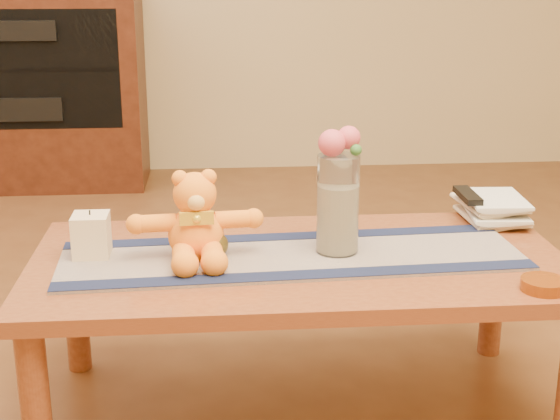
{
  "coord_description": "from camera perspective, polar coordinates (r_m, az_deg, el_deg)",
  "views": [
    {
      "loc": [
        -0.21,
        -1.98,
        1.19
      ],
      "look_at": [
        -0.05,
        0.0,
        0.58
      ],
      "focal_mm": 51.97,
      "sensor_mm": 36.0,
      "label": 1
    }
  ],
  "objects": [
    {
      "name": "persian_runner",
      "position": [
        2.12,
        0.88,
        -3.27
      ],
      "size": [
        1.22,
        0.41,
        0.01
      ],
      "primitive_type": "cube",
      "rotation": [
        0.0,
        0.0,
        0.05
      ],
      "color": "#1B1C4E",
      "rests_on": "coffee_table_top"
    },
    {
      "name": "runner_border_near",
      "position": [
        1.98,
        1.48,
        -4.58
      ],
      "size": [
        1.2,
        0.12,
        0.0
      ],
      "primitive_type": "cube",
      "rotation": [
        0.0,
        0.0,
        0.05
      ],
      "color": "#121837",
      "rests_on": "persian_runner"
    },
    {
      "name": "table_leg_br",
      "position": [
        2.62,
        14.76,
        -5.62
      ],
      "size": [
        0.07,
        0.07,
        0.41
      ],
      "primitive_type": "cylinder",
      "color": "#642D17",
      "rests_on": "floor"
    },
    {
      "name": "book_lower",
      "position": [
        2.46,
        13.05,
        -0.19
      ],
      "size": [
        0.18,
        0.24,
        0.02
      ],
      "primitive_type": "imported",
      "rotation": [
        0.0,
        0.0,
        -0.1
      ],
      "color": "beige",
      "rests_on": "book_bottom"
    },
    {
      "name": "blue_flower_side",
      "position": [
        2.08,
        3.28,
        4.5
      ],
      "size": [
        0.04,
        0.04,
        0.04
      ],
      "primitive_type": "sphere",
      "color": "#5369B4",
      "rests_on": "glass_vase"
    },
    {
      "name": "candle_wick",
      "position": [
        2.13,
        -13.25,
        -0.17
      ],
      "size": [
        0.0,
        0.0,
        0.01
      ],
      "primitive_type": "cylinder",
      "rotation": [
        0.0,
        0.0,
        0.0
      ],
      "color": "black",
      "rests_on": "pillar_candle"
    },
    {
      "name": "cabinet_shelf",
      "position": [
        4.45,
        -17.71,
        9.5
      ],
      "size": [
        1.02,
        0.2,
        0.02
      ],
      "primitive_type": "cube",
      "color": "black",
      "rests_on": "media_cabinet"
    },
    {
      "name": "stereo_upper",
      "position": [
        4.45,
        -17.88,
        12.05
      ],
      "size": [
        0.42,
        0.28,
        0.1
      ],
      "primitive_type": "cube",
      "color": "black",
      "rests_on": "media_cabinet"
    },
    {
      "name": "tv_remote",
      "position": [
        2.43,
        13.07,
        1.02
      ],
      "size": [
        0.05,
        0.16,
        0.02
      ],
      "primitive_type": "cube",
      "rotation": [
        0.0,
        0.0,
        -0.01
      ],
      "color": "black",
      "rests_on": "book_top"
    },
    {
      "name": "bronze_ball",
      "position": [
        2.1,
        -4.54,
        -2.46
      ],
      "size": [
        0.08,
        0.08,
        0.07
      ],
      "primitive_type": "sphere",
      "rotation": [
        0.0,
        0.0,
        -0.22
      ],
      "color": "#4B4019",
      "rests_on": "persian_runner"
    },
    {
      "name": "book_bottom",
      "position": [
        2.46,
        12.89,
        -0.58
      ],
      "size": [
        0.18,
        0.23,
        0.02
      ],
      "primitive_type": "imported",
      "rotation": [
        0.0,
        0.0,
        0.04
      ],
      "color": "beige",
      "rests_on": "coffee_table_top"
    },
    {
      "name": "leaf_sprig",
      "position": [
        2.06,
        5.37,
        4.23
      ],
      "size": [
        0.03,
        0.03,
        0.03
      ],
      "primitive_type": "sphere",
      "color": "#33662D",
      "rests_on": "glass_vase"
    },
    {
      "name": "teddy_bear",
      "position": [
        2.08,
        -5.97,
        -0.45
      ],
      "size": [
        0.35,
        0.29,
        0.22
      ],
      "primitive_type": null,
      "rotation": [
        0.0,
        0.0,
        0.08
      ],
      "color": "orange",
      "rests_on": "persian_runner"
    },
    {
      "name": "table_leg_fl",
      "position": [
        2.0,
        -16.81,
        -13.2
      ],
      "size": [
        0.07,
        0.07,
        0.41
      ],
      "primitive_type": "cylinder",
      "color": "#642D17",
      "rests_on": "floor"
    },
    {
      "name": "pillar_candle",
      "position": [
        2.15,
        -13.14,
        -1.73
      ],
      "size": [
        0.09,
        0.09,
        0.11
      ],
      "primitive_type": "cube",
      "rotation": [
        0.0,
        0.0,
        0.0
      ],
      "color": "beige",
      "rests_on": "persian_runner"
    },
    {
      "name": "book_upper",
      "position": [
        2.45,
        12.79,
        0.28
      ],
      "size": [
        0.19,
        0.24,
        0.02
      ],
      "primitive_type": "imported",
      "rotation": [
        0.0,
        0.0,
        0.1
      ],
      "color": "beige",
      "rests_on": "book_lower"
    },
    {
      "name": "floor",
      "position": [
        2.32,
        1.27,
        -13.78
      ],
      "size": [
        5.5,
        5.5,
        0.0
      ],
      "primitive_type": "plane",
      "color": "#583219",
      "rests_on": "ground"
    },
    {
      "name": "potpourri_fill",
      "position": [
        2.12,
        4.07,
        -0.6
      ],
      "size": [
        0.09,
        0.09,
        0.18
      ],
      "primitive_type": "cylinder",
      "color": "beige",
      "rests_on": "glass_vase"
    },
    {
      "name": "rose_left",
      "position": [
        2.05,
        3.68,
        4.73
      ],
      "size": [
        0.07,
        0.07,
        0.07
      ],
      "primitive_type": "sphere",
      "color": "#CF495D",
      "rests_on": "glass_vase"
    },
    {
      "name": "coffee_table_top",
      "position": [
        2.13,
        1.34,
        -3.82
      ],
      "size": [
        1.4,
        0.7,
        0.04
      ],
      "primitive_type": "cube",
      "color": "#642D17",
      "rests_on": "floor"
    },
    {
      "name": "amber_dish",
      "position": [
        2.01,
        18.05,
        -5.03
      ],
      "size": [
        0.11,
        0.11,
        0.03
      ],
      "primitive_type": "cylinder",
      "rotation": [
        0.0,
        0.0,
        0.0
      ],
      "color": "#BF5914",
      "rests_on": "coffee_table_top"
    },
    {
      "name": "cabinet_cavity",
      "position": [
        4.37,
        -17.95,
        9.35
      ],
      "size": [
        1.02,
        0.03,
        0.61
      ],
      "primitive_type": "cube",
      "color": "black",
      "rests_on": "media_cabinet"
    },
    {
      "name": "table_leg_bl",
      "position": [
        2.51,
        -14.18,
        -6.56
      ],
      "size": [
        0.07,
        0.07,
        0.41
      ],
      "primitive_type": "cylinder",
      "color": "#642D17",
      "rests_on": "floor"
    },
    {
      "name": "rose_right",
      "position": [
        2.07,
        4.86,
        5.1
      ],
      "size": [
        0.06,
        0.06,
        0.06
      ],
      "primitive_type": "sphere",
      "color": "#CF495D",
      "rests_on": "glass_vase"
    },
    {
      "name": "glass_vase",
      "position": [
        2.11,
        4.09,
        0.41
      ],
      "size": [
        0.11,
        0.11,
        0.26
      ],
      "primitive_type": "cylinder",
      "color": "silver",
      "rests_on": "persian_runner"
    },
    {
      "name": "book_top",
      "position": [
        2.45,
        13.08,
        0.68
      ],
      "size": [
        0.18,
        0.23,
        0.02
      ],
      "primitive_type": "imported",
      "rotation": [
        0.0,
        0.0,
        -0.06
      ],
      "color": "beige",
      "rests_on": "book_upper"
    },
    {
      "name": "stereo_lower",
      "position": [
        4.5,
        -17.42,
        7.04
      ],
      "size": [
        0.42,
        0.28,
        0.12
      ],
      "primitive_type": "cube",
      "color": "black",
      "rests_on": "media_cabinet"
    },
    {
      "name": "blue_flower_back",
      "position": [
        2.1,
        4.31,
        4.82
      ],
      "size": [
        0.04,
        0.04,
        0.04
      ],
      "primitive_type": "sphere",
      "color": "#5369B4",
      "rests_on": "glass_vase"
    },
    {
      "name": "runner_border_far",
      "position": [
        2.25,
        0.35,
        -1.87
      ],
      "size": [
        1.2,
        0.12,
        0.0
      ],
      "primitive_type": "cube",
      "rotation": [
        0.0,
        0.0,
        0.05
      ],
      "color": "#121837",
      "rests_on": "persian_runner"
    },
    {
      "name": "media_cabinet",
      "position": [
        4.61,
        -17.18,
        8.4
      ],
      "size": [
        1.2,
        0.5,
        1.1
      ],
      "primitive_type": "cube",
      "color": "black",
      "rests_on": "floor"
    }
  ]
}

